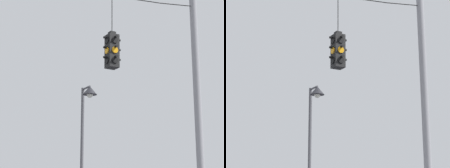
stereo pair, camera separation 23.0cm
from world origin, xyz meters
TOP-DOWN VIEW (x-y plane):
  - utility_pole_right at (5.10, 0.15)m, footprint 0.25×0.25m
  - traffic_light_near_left_pole at (1.81, 0.15)m, footprint 0.58×0.58m
  - street_lamp at (2.54, 3.34)m, footprint 0.53×0.91m

SIDE VIEW (x-z plane):
  - street_lamp at x=2.54m, z-range 1.43..6.87m
  - utility_pole_right at x=5.10m, z-range -0.01..8.38m
  - traffic_light_near_left_pole at x=1.81m, z-range 4.61..6.99m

